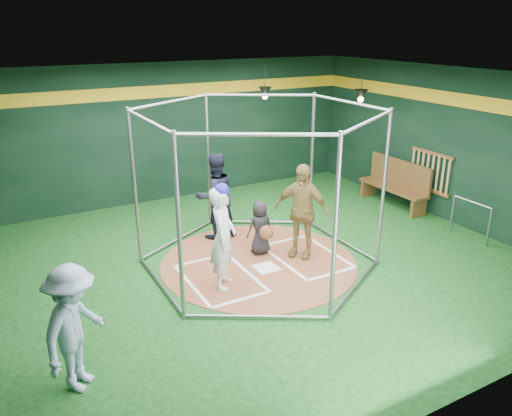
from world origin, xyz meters
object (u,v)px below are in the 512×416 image
visitor_leopard (301,211)px  umpire (215,196)px  batter_figure (223,237)px  dugout_bench (396,182)px

visitor_leopard → umpire: size_ratio=1.02×
batter_figure → visitor_leopard: size_ratio=1.01×
batter_figure → visitor_leopard: batter_figure is taller
batter_figure → visitor_leopard: (1.87, 0.38, 0.00)m
umpire → dugout_bench: bearing=175.7°
visitor_leopard → dugout_bench: size_ratio=0.93×
dugout_bench → visitor_leopard: bearing=-160.8°
visitor_leopard → umpire: 1.98m
batter_figure → umpire: batter_figure is taller
batter_figure → umpire: bearing=68.9°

